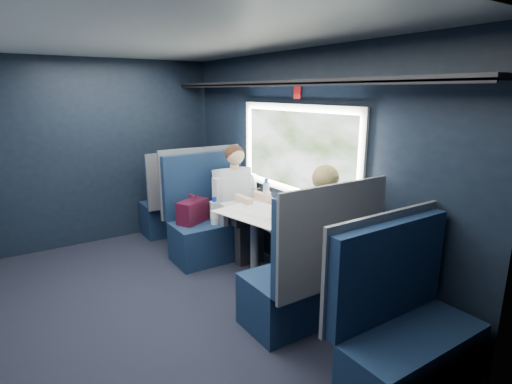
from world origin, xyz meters
TOP-DOWN VIEW (x-y plane):
  - ground at (0.00, 0.00)m, footprint 2.80×4.20m
  - room_shell at (0.02, 0.00)m, footprint 3.00×4.40m
  - table at (1.03, 0.00)m, footprint 0.62×1.00m
  - seat_bay_near at (0.84, 0.87)m, footprint 1.04×0.62m
  - seat_bay_far at (0.85, -0.87)m, footprint 1.04×0.62m
  - seat_row_front at (0.85, 1.80)m, footprint 1.04×0.51m
  - seat_row_back at (0.85, -1.80)m, footprint 1.04×0.51m
  - man at (1.10, 0.70)m, footprint 0.53×0.56m
  - woman at (1.10, -0.71)m, footprint 0.53×0.56m
  - papers at (0.91, -0.06)m, footprint 0.74×0.93m
  - laptop at (1.36, 0.16)m, footprint 0.23×0.30m
  - bottle_small at (1.25, 0.33)m, footprint 0.07×0.07m
  - cup at (1.26, 0.32)m, footprint 0.07×0.07m

SIDE VIEW (x-z plane):
  - ground at x=0.00m, z-range -0.01..0.00m
  - seat_row_front at x=0.85m, z-range -0.17..0.99m
  - seat_row_back at x=0.85m, z-range -0.17..0.99m
  - seat_bay_far at x=0.85m, z-range -0.22..1.04m
  - seat_bay_near at x=0.84m, z-range -0.21..1.05m
  - table at x=1.03m, z-range 0.29..1.03m
  - man at x=1.10m, z-range 0.06..1.38m
  - woman at x=1.10m, z-range 0.07..1.39m
  - papers at x=0.91m, z-range 0.74..0.75m
  - cup at x=1.26m, z-range 0.74..0.83m
  - laptop at x=1.36m, z-range 0.69..0.91m
  - bottle_small at x=1.25m, z-range 0.73..0.97m
  - room_shell at x=0.02m, z-range 0.28..2.68m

